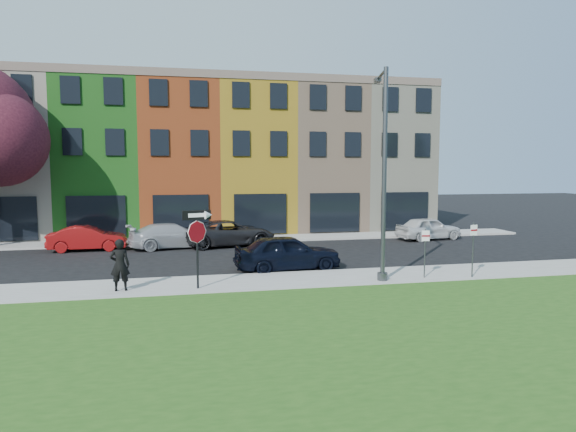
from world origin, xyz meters
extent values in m
plane|color=black|center=(0.00, 0.00, 0.00)|extent=(120.00, 120.00, 0.00)
cube|color=gray|center=(2.00, 3.00, 0.06)|extent=(40.00, 3.00, 0.12)
cube|color=gray|center=(-3.00, 15.00, 0.06)|extent=(40.00, 2.40, 0.12)
cube|color=beige|center=(-15.00, 21.20, 5.00)|extent=(5.00, 10.00, 10.00)
cube|color=#2C8624|center=(-10.00, 21.20, 5.00)|extent=(5.00, 10.00, 10.00)
cube|color=#CC5122|center=(-5.00, 21.20, 5.00)|extent=(5.00, 10.00, 10.00)
cube|color=yellow|center=(0.00, 21.20, 5.00)|extent=(5.00, 10.00, 10.00)
cube|color=tan|center=(5.00, 21.20, 5.00)|extent=(5.00, 10.00, 10.00)
cube|color=#B3AE97|center=(10.00, 21.20, 5.00)|extent=(5.00, 10.00, 10.00)
cube|color=black|center=(-2.50, 16.14, 1.50)|extent=(30.00, 0.12, 2.60)
cylinder|color=black|center=(-4.54, 2.27, 1.50)|extent=(0.08, 0.08, 2.77)
cylinder|color=white|center=(-4.54, 2.25, 2.19)|extent=(0.82, 0.23, 0.83)
cylinder|color=maroon|center=(-4.54, 2.23, 2.19)|extent=(0.78, 0.21, 0.79)
cube|color=black|center=(-4.54, 2.25, 2.80)|extent=(1.03, 0.29, 0.34)
cube|color=white|center=(-4.54, 2.22, 2.80)|extent=(0.65, 0.18, 0.14)
imported|color=black|center=(-7.26, 2.50, 1.05)|extent=(0.70, 0.48, 1.87)
imported|color=black|center=(-0.54, 5.37, 0.79)|extent=(2.51, 4.90, 1.58)
imported|color=maroon|center=(-10.01, 12.83, 0.67)|extent=(1.62, 4.14, 1.34)
imported|color=#A5A5AA|center=(-5.53, 12.73, 0.70)|extent=(4.13, 5.68, 1.39)
imported|color=black|center=(-2.34, 12.95, 0.74)|extent=(4.70, 6.34, 1.47)
imported|color=silver|center=(10.06, 12.79, 0.71)|extent=(3.10, 4.73, 1.42)
cylinder|color=#414346|center=(2.56, 2.11, 4.20)|extent=(0.18, 0.18, 8.15)
cylinder|color=#414346|center=(2.56, 2.11, 0.27)|extent=(0.40, 0.40, 0.30)
cylinder|color=#414346|center=(2.79, 3.08, 8.17)|extent=(0.58, 1.97, 0.12)
cube|color=#414346|center=(3.05, 4.15, 8.12)|extent=(0.37, 0.59, 0.16)
cylinder|color=#414346|center=(4.39, 2.22, 1.10)|extent=(0.05, 0.05, 1.96)
cube|color=white|center=(4.39, 2.19, 1.80)|extent=(0.32, 0.05, 0.42)
cube|color=maroon|center=(4.39, 2.17, 1.80)|extent=(0.32, 0.04, 0.06)
cylinder|color=#414346|center=(6.31, 1.90, 1.23)|extent=(0.05, 0.05, 2.21)
cube|color=white|center=(6.31, 1.87, 2.02)|extent=(0.32, 0.07, 0.42)
cube|color=maroon|center=(6.31, 1.85, 2.02)|extent=(0.32, 0.06, 0.06)
camera|label=1|loc=(-5.20, -16.35, 4.54)|focal=32.00mm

